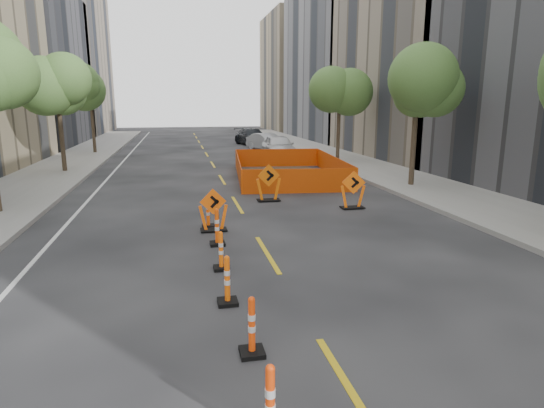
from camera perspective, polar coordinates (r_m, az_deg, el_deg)
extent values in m
plane|color=black|center=(8.34, 4.90, -14.97)|extent=(140.00, 140.00, 0.00)
cube|color=gray|center=(20.60, -30.86, 0.21)|extent=(4.00, 90.00, 0.15)
cube|color=gray|center=(22.42, 18.35, 2.23)|extent=(4.00, 90.00, 0.15)
cube|color=#4C4C51|center=(48.69, -30.54, 14.59)|extent=(12.00, 16.00, 14.00)
cube|color=gray|center=(64.69, -26.14, 16.79)|extent=(12.00, 20.00, 20.00)
cube|color=gray|center=(36.48, 20.94, 16.72)|extent=(12.00, 16.00, 14.00)
cube|color=gray|center=(51.38, 10.86, 19.22)|extent=(12.00, 18.00, 20.00)
cube|color=tan|center=(68.54, 4.70, 15.99)|extent=(12.00, 14.00, 16.00)
cylinder|color=#382B1E|center=(27.87, -24.80, 6.73)|extent=(0.24, 0.24, 3.15)
sphere|color=#4B7331|center=(27.79, -25.38, 12.83)|extent=(2.80, 2.80, 2.80)
cylinder|color=#382B1E|center=(37.66, -21.48, 8.24)|extent=(0.24, 0.24, 3.15)
sphere|color=#4B7331|center=(37.60, -21.85, 12.75)|extent=(2.80, 2.80, 2.80)
cylinder|color=#382B1E|center=(21.92, 17.26, 6.05)|extent=(0.24, 0.24, 3.15)
sphere|color=#4B7331|center=(21.82, 17.78, 13.83)|extent=(2.80, 2.80, 2.80)
cylinder|color=#382B1E|center=(31.02, 8.30, 8.23)|extent=(0.24, 0.24, 3.15)
sphere|color=#4B7331|center=(30.94, 8.48, 13.73)|extent=(2.80, 2.80, 2.80)
imported|color=silver|center=(32.73, 0.83, 7.25)|extent=(2.04, 4.86, 1.64)
imported|color=#ACADB2|center=(37.79, -0.65, 7.79)|extent=(3.05, 4.52, 1.41)
imported|color=black|center=(43.01, -2.53, 8.44)|extent=(3.12, 5.60, 1.54)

